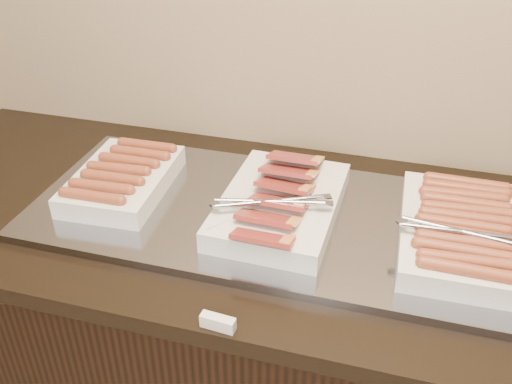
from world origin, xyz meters
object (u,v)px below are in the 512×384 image
counter (275,353)px  dish_right (463,231)px  warming_tray (288,219)px  dish_left (123,178)px  dish_center (280,203)px

counter → dish_right: 0.64m
counter → warming_tray: bearing=0.0°
dish_right → warming_tray: bearing=178.2°
counter → dish_left: bearing=180.0°
dish_center → counter: bearing=131.1°
counter → warming_tray: warming_tray is taller
dish_right → dish_center: bearing=178.7°
counter → dish_center: size_ratio=5.12×
dish_left → dish_right: dish_right is taller
warming_tray → dish_left: size_ratio=3.65×
counter → dish_center: (0.00, -0.00, 0.50)m
warming_tray → counter: bearing=180.0°
warming_tray → dish_left: 0.42m
dish_left → dish_center: dish_center is taller
dish_right → dish_left: bearing=178.4°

